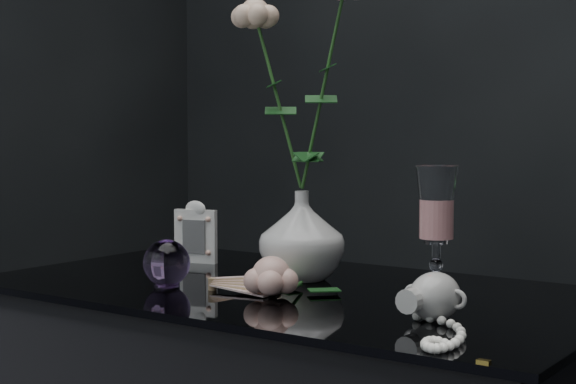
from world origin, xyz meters
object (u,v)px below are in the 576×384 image
Objects in this scene: paperweight at (167,263)px; loose_rose at (271,277)px; picture_frame at (196,232)px; vase at (302,236)px; pearl_jar at (435,294)px; wine_glass at (436,235)px.

loose_rose is at bearing 7.40° from paperweight.
picture_frame is at bearing 134.27° from loose_rose.
pearl_jar is at bearing -25.82° from vase.
loose_rose is (0.20, 0.03, -0.01)m from paperweight.
pearl_jar is (0.05, -0.10, -0.07)m from wine_glass.
pearl_jar is (0.62, -0.21, -0.03)m from picture_frame.
paperweight is 0.42× the size of loose_rose.
picture_frame reaches higher than pearl_jar.
vase is at bearing -23.59° from picture_frame.
paperweight is at bearing -163.76° from wine_glass.
vase is 1.27× the size of picture_frame.
picture_frame is 0.50× the size of pearl_jar.
wine_glass reaches higher than paperweight.
wine_glass is (0.29, -0.06, 0.03)m from vase.
paperweight is at bearing -128.78° from vase.
paperweight is 0.48m from pearl_jar.
paperweight is at bearing -175.92° from pearl_jar.
wine_glass reaches higher than pearl_jar.
vase is 0.75× the size of wine_glass.
loose_rose is 0.77× the size of pearl_jar.
vase is at bearing 93.17° from loose_rose.
picture_frame is 0.27m from paperweight.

